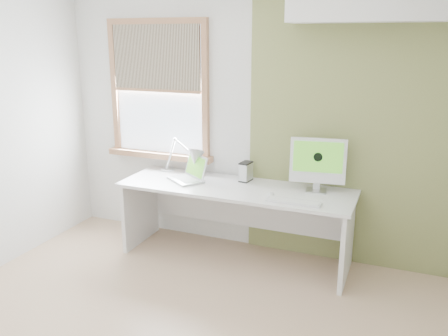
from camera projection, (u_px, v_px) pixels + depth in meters
The scene contains 11 objects.
room at pixel (162, 164), 2.94m from camera, with size 4.04×3.54×2.64m.
accent_wall at pixel (357, 128), 4.13m from camera, with size 2.00×0.02×2.60m, color olive.
window at pixel (158, 91), 4.76m from camera, with size 1.20×0.14×1.42m.
desk at pixel (237, 204), 4.44m from camera, with size 2.20×0.70×0.73m.
desk_lamp at pixel (190, 159), 4.57m from camera, with size 0.60×0.38×0.37m.
laptop at pixel (190, 174), 4.52m from camera, with size 0.44×0.43×0.24m.
phone_dock at pixel (243, 177), 4.51m from camera, with size 0.08×0.08×0.12m.
external_drive at pixel (246, 172), 4.48m from camera, with size 0.11×0.16×0.19m.
imac at pixel (318, 162), 4.14m from camera, with size 0.50×0.19×0.49m.
keyboard at pixel (294, 202), 3.91m from camera, with size 0.46×0.13×0.02m.
mouse at pixel (271, 194), 4.08m from camera, with size 0.05×0.09×0.03m, color white.
Camera 1 is at (1.43, -2.48, 2.07)m, focal length 37.21 mm.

